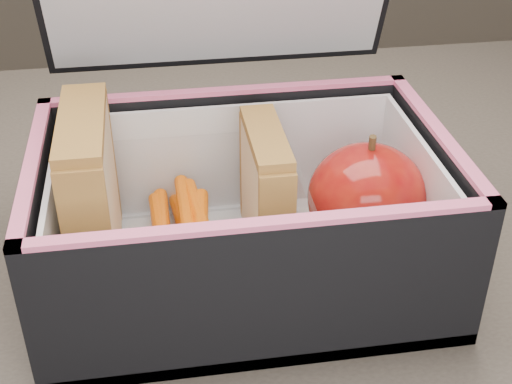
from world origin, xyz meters
TOP-DOWN VIEW (x-y plane):
  - kitchen_table at (0.00, 0.00)m, footprint 1.20×0.80m
  - lunch_bag at (0.03, -0.01)m, footprint 0.27×0.25m
  - plastic_tub at (-0.01, -0.00)m, footprint 0.16×0.12m
  - sandwich_left at (-0.07, -0.00)m, footprint 0.03×0.10m
  - sandwich_right at (0.05, -0.00)m, footprint 0.02×0.08m
  - carrot_sticks at (-0.01, -0.00)m, footprint 0.05×0.14m
  - paper_napkin at (0.12, -0.01)m, footprint 0.09×0.09m
  - red_apple at (0.12, -0.02)m, footprint 0.11×0.11m

SIDE VIEW (x-z plane):
  - kitchen_table at x=0.00m, z-range 0.28..1.03m
  - paper_napkin at x=0.12m, z-range 0.76..0.77m
  - carrot_sticks at x=-0.01m, z-range 0.77..0.80m
  - plastic_tub at x=-0.01m, z-range 0.76..0.83m
  - red_apple at x=0.12m, z-range 0.77..0.85m
  - lunch_bag at x=0.03m, z-range 0.68..0.94m
  - sandwich_right at x=0.05m, z-range 0.77..0.86m
  - sandwich_left at x=-0.07m, z-range 0.77..0.88m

